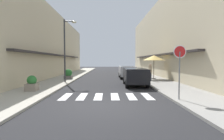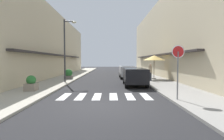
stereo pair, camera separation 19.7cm
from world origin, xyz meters
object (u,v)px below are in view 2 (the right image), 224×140
Objects in this scene: parked_car_mid at (127,71)px; planter_midblock at (68,74)px; planter_corner at (31,84)px; street_lamp at (66,44)px; cafe_umbrella at (154,58)px; round_street_sign at (178,58)px; parked_car_near at (135,75)px; pedestrian_walking_near at (150,72)px.

parked_car_mid is 3.94× the size of planter_midblock.
parked_car_mid is at bearing 53.78° from planter_corner.
cafe_umbrella is (8.83, 2.86, -1.21)m from street_lamp.
street_lamp is 9.36m from cafe_umbrella.
planter_midblock is (-0.47, 2.80, -2.98)m from street_lamp.
cafe_umbrella is at bearing 0.39° from planter_midblock.
planter_corner is at bearing -126.22° from parked_car_mid.
street_lamp reaches higher than round_street_sign.
parked_car_near is at bearing 23.65° from planter_corner.
cafe_umbrella is 9.46m from planter_midblock.
street_lamp is (-7.45, 8.08, 1.39)m from round_street_sign.
round_street_sign reaches higher than pedestrian_walking_near.
street_lamp is (-6.08, -4.76, 2.69)m from parked_car_mid.
street_lamp reaches higher than cafe_umbrella.
parked_car_near is 0.99× the size of parked_car_mid.
pedestrian_walking_near reaches higher than parked_car_mid.
planter_corner is (-7.25, -9.90, -0.34)m from parked_car_mid.
street_lamp is at bearing 162.08° from parked_car_near.
parked_car_near is 6.94m from street_lamp.
pedestrian_walking_near is at bearing -63.40° from parked_car_mid.
parked_car_near is at bearing -90.00° from parked_car_mid.
parked_car_mid is 0.73× the size of street_lamp.
pedestrian_walking_near is (-0.83, -1.94, -1.39)m from cafe_umbrella.
parked_car_near reaches higher than planter_midblock.
planter_corner is at bearing 161.19° from round_street_sign.
cafe_umbrella is 2.42× the size of planter_midblock.
street_lamp reaches higher than parked_car_mid.
pedestrian_walking_near is at bearing -12.47° from planter_midblock.
street_lamp is 8.47m from pedestrian_walking_near.
round_street_sign is 2.73× the size of planter_corner.
parked_car_near is at bearing 102.59° from round_street_sign.
round_street_sign reaches higher than parked_car_near.
parked_car_mid is 3.65m from cafe_umbrella.
parked_car_near is 2.47× the size of pedestrian_walking_near.
round_street_sign is 13.54m from planter_midblock.
parked_car_mid is 1.63× the size of cafe_umbrella.
planter_corner is (-1.17, -5.14, -3.03)m from street_lamp.
round_street_sign is at bearing -97.19° from cafe_umbrella.
parked_car_near is 6.72m from parked_car_mid.
parked_car_near is at bearing -17.92° from street_lamp.
parked_car_mid is 4.17× the size of planter_corner.
cafe_umbrella reaches higher than planter_midblock.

